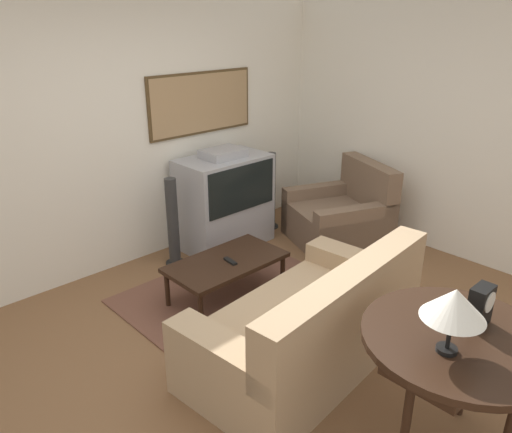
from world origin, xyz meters
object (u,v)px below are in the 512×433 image
tv (225,201)px  armchair (341,217)px  mantel_clock (480,306)px  couch (310,328)px  coffee_table (226,264)px  speaker_tower_left (173,225)px  speaker_tower_right (270,193)px  table_lamp (454,305)px  console_table (458,347)px

tv → armchair: tv is taller
armchair → mantel_clock: (-1.78, -2.29, 0.65)m
couch → coffee_table: 1.14m
mantel_clock → speaker_tower_left: mantel_clock is taller
couch → speaker_tower_right: bearing=-133.6°
armchair → speaker_tower_left: bearing=-93.2°
tv → coffee_table: bearing=-129.6°
tv → coffee_table: size_ratio=1.03×
armchair → table_lamp: table_lamp is taller
console_table → mantel_clock: (0.18, -0.01, 0.19)m
coffee_table → speaker_tower_left: bearing=87.3°
mantel_clock → speaker_tower_left: (0.06, 3.11, -0.50)m
table_lamp → mantel_clock: 0.39m
couch → armchair: (1.91, 1.19, -0.01)m
table_lamp → speaker_tower_left: 3.21m
coffee_table → speaker_tower_left: speaker_tower_left is taller
table_lamp → armchair: bearing=46.8°
table_lamp → speaker_tower_right: 3.67m
mantel_clock → speaker_tower_left: size_ratio=0.25×
couch → mantel_clock: 1.28m
tv → speaker_tower_left: 0.71m
armchair → mantel_clock: bearing=-15.5°
tv → mantel_clock: size_ratio=4.64×
table_lamp → coffee_table: bearing=80.3°
console_table → speaker_tower_right: speaker_tower_right is taller
couch → console_table: (-0.05, -1.09, 0.45)m
armchair → speaker_tower_right: size_ratio=1.34×
console_table → speaker_tower_left: speaker_tower_left is taller
tv → console_table: tv is taller
tv → coffee_table: (-0.75, -0.91, -0.18)m
couch → console_table: 1.18m
table_lamp → speaker_tower_left: bearing=82.3°
armchair → mantel_clock: mantel_clock is taller
speaker_tower_left → speaker_tower_right: (1.41, 0.00, 0.00)m
tv → couch: 2.23m
coffee_table → speaker_tower_right: size_ratio=1.14×
table_lamp → speaker_tower_left: table_lamp is taller
armchair → coffee_table: bearing=-65.5°
couch → coffee_table: bearing=-102.7°
armchair → tv: bearing=-107.3°
table_lamp → mantel_clock: (0.36, -0.00, -0.16)m
mantel_clock → tv: bearing=76.2°
couch → speaker_tower_right: 2.58m
armchair → speaker_tower_right: speaker_tower_right is taller
table_lamp → speaker_tower_left: (0.42, 3.11, -0.66)m
speaker_tower_right → armchair: bearing=-69.5°
armchair → table_lamp: bearing=-20.7°
couch → mantel_clock: mantel_clock is taller
speaker_tower_right → couch: bearing=-128.5°
couch → mantel_clock: size_ratio=8.02×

